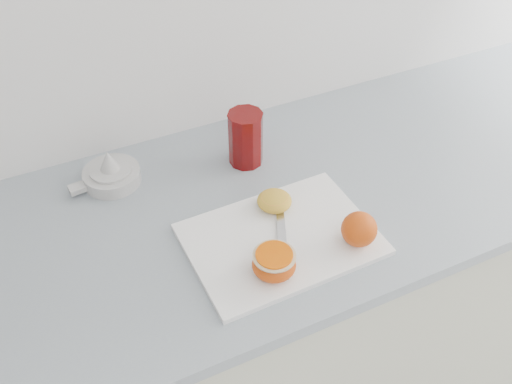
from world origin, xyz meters
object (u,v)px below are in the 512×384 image
(cutting_board, at_px, (281,239))
(counter, at_px, (246,328))
(red_tumbler, at_px, (246,140))
(half_orange, at_px, (274,263))
(citrus_juicer, at_px, (111,174))

(cutting_board, bearing_deg, counter, 99.87)
(cutting_board, height_order, red_tumbler, red_tumbler)
(counter, distance_m, half_orange, 0.52)
(cutting_board, bearing_deg, half_orange, -125.76)
(counter, bearing_deg, red_tumbler, 63.56)
(counter, bearing_deg, half_orange, -98.71)
(half_orange, relative_size, red_tumbler, 0.63)
(cutting_board, xyz_separation_m, red_tumbler, (0.04, 0.26, 0.05))
(counter, height_order, cutting_board, cutting_board)
(cutting_board, relative_size, citrus_juicer, 2.28)
(citrus_juicer, bearing_deg, counter, -39.56)
(citrus_juicer, height_order, red_tumbler, red_tumbler)
(counter, distance_m, cutting_board, 0.47)
(cutting_board, height_order, half_orange, half_orange)
(citrus_juicer, distance_m, red_tumbler, 0.30)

